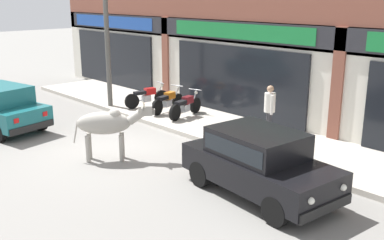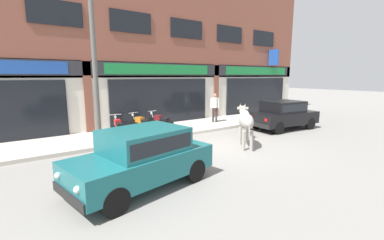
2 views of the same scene
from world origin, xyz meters
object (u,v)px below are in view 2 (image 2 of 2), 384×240
object	(u,v)px
car_0	(143,155)
motorcycle_1	(142,124)
cow	(246,121)
utility_pole	(95,74)
motorcycle_0	(118,127)
car_1	(283,114)
motorcycle_2	(160,122)
pedestrian	(215,105)

from	to	relation	value
car_0	motorcycle_1	xyz separation A→B (m)	(2.31, 5.15, -0.29)
cow	motorcycle_1	xyz separation A→B (m)	(-2.45, 4.09, -0.48)
cow	utility_pole	world-z (taller)	utility_pole
cow	motorcycle_1	bearing A→B (deg)	120.93
motorcycle_1	motorcycle_0	bearing A→B (deg)	-176.37
car_0	car_1	size ratio (longest dim) A/B	1.02
car_1	motorcycle_2	xyz separation A→B (m)	(-5.54, 2.91, -0.29)
motorcycle_0	cow	bearing A→B (deg)	-48.29
cow	utility_pole	bearing A→B (deg)	146.58
car_0	car_1	world-z (taller)	same
cow	motorcycle_2	xyz separation A→B (m)	(-1.48, 4.09, -0.48)
car_0	car_1	distance (m)	9.10
car_0	utility_pole	bearing A→B (deg)	88.50
motorcycle_2	motorcycle_1	bearing A→B (deg)	179.88
motorcycle_0	utility_pole	distance (m)	2.69
car_1	utility_pole	xyz separation A→B (m)	(-8.71, 1.90, 1.99)
motorcycle_2	utility_pole	bearing A→B (deg)	-162.27
cow	motorcycle_0	bearing A→B (deg)	131.71
cow	motorcycle_0	distance (m)	5.40
car_0	motorcycle_1	world-z (taller)	car_0
motorcycle_2	pedestrian	xyz separation A→B (m)	(3.51, 0.10, 0.60)
motorcycle_0	motorcycle_1	world-z (taller)	same
car_1	motorcycle_2	world-z (taller)	car_1
motorcycle_1	pedestrian	xyz separation A→B (m)	(4.48, 0.10, 0.60)
motorcycle_2	cow	bearing A→B (deg)	-70.10
car_1	pedestrian	world-z (taller)	pedestrian
cow	car_1	world-z (taller)	cow
car_0	motorcycle_1	size ratio (longest dim) A/B	2.13
motorcycle_2	pedestrian	world-z (taller)	pedestrian
motorcycle_1	utility_pole	xyz separation A→B (m)	(-2.20, -1.02, 2.27)
pedestrian	car_1	bearing A→B (deg)	-56.11
motorcycle_0	motorcycle_2	bearing A→B (deg)	1.90
motorcycle_0	car_1	bearing A→B (deg)	-20.42
cow	car_0	distance (m)	4.88
motorcycle_2	car_1	bearing A→B (deg)	-27.75
car_0	utility_pole	xyz separation A→B (m)	(0.11, 4.13, 1.99)
motorcycle_0	pedestrian	distance (m)	5.64
car_0	pedestrian	distance (m)	8.59
cow	motorcycle_1	size ratio (longest dim) A/B	1.01
pedestrian	utility_pole	distance (m)	6.98
car_0	pedestrian	size ratio (longest dim) A/B	2.38
car_0	motorcycle_2	distance (m)	6.11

